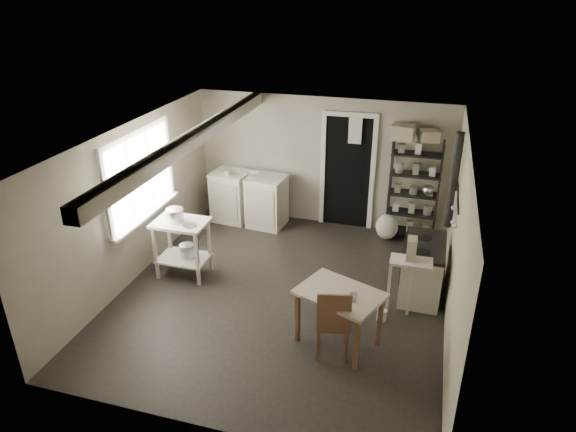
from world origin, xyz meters
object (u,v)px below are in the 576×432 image
(stove, at_px, (423,266))
(stockpot, at_px, (175,217))
(work_table, at_px, (339,317))
(base_cabinets, at_px, (249,199))
(flour_sack, at_px, (387,226))
(shelf_rack, at_px, (414,186))
(chair, at_px, (333,319))
(prep_table, at_px, (183,251))

(stove, bearing_deg, stockpot, -171.79)
(work_table, bearing_deg, base_cabinets, 127.16)
(work_table, height_order, flour_sack, work_table)
(shelf_rack, height_order, chair, shelf_rack)
(stove, height_order, chair, chair)
(stockpot, distance_m, chair, 2.87)
(stove, relative_size, flour_sack, 2.22)
(prep_table, bearing_deg, work_table, -20.29)
(stockpot, height_order, chair, stockpot)
(chair, bearing_deg, flour_sack, 72.04)
(prep_table, height_order, shelf_rack, shelf_rack)
(stove, distance_m, work_table, 1.68)
(work_table, distance_m, chair, 0.22)
(base_cabinets, height_order, flour_sack, base_cabinets)
(base_cabinets, height_order, shelf_rack, shelf_rack)
(stove, relative_size, work_table, 1.04)
(prep_table, height_order, flour_sack, prep_table)
(base_cabinets, xyz_separation_m, work_table, (2.23, -2.94, -0.08))
(stockpot, relative_size, work_table, 0.28)
(shelf_rack, bearing_deg, flour_sack, -154.75)
(prep_table, relative_size, shelf_rack, 0.51)
(stove, xyz_separation_m, work_table, (-0.92, -1.41, -0.06))
(prep_table, distance_m, flour_sack, 3.47)
(chair, height_order, flour_sack, chair)
(stockpot, distance_m, stove, 3.61)
(work_table, xyz_separation_m, flour_sack, (0.27, 2.96, -0.14))
(work_table, relative_size, chair, 1.03)
(flour_sack, bearing_deg, work_table, -95.24)
(stockpot, height_order, flour_sack, stockpot)
(shelf_rack, height_order, stove, shelf_rack)
(stockpot, bearing_deg, prep_table, -6.92)
(flour_sack, bearing_deg, stove, -67.31)
(stove, distance_m, flour_sack, 1.69)
(chair, bearing_deg, stockpot, 143.76)
(base_cabinets, bearing_deg, flour_sack, 5.44)
(stove, bearing_deg, base_cabinets, 154.92)
(shelf_rack, bearing_deg, base_cabinets, -176.13)
(stove, bearing_deg, flour_sack, 113.56)
(stockpot, relative_size, shelf_rack, 0.16)
(stove, bearing_deg, shelf_rack, 99.94)
(flour_sack, bearing_deg, prep_table, -144.40)
(shelf_rack, bearing_deg, chair, -101.55)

